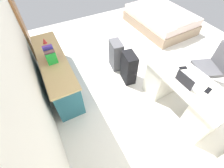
# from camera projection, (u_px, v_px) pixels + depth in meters

# --- Properties ---
(ground_plane) EXTENTS (5.73, 5.73, 0.00)m
(ground_plane) POSITION_uv_depth(u_px,v_px,m) (146.00, 64.00, 3.84)
(ground_plane) COLOR silver
(wall_back) EXTENTS (4.61, 0.10, 2.71)m
(wall_back) POSITION_uv_depth(u_px,v_px,m) (15.00, 44.00, 2.10)
(wall_back) COLOR white
(wall_back) RESTS_ON ground_plane
(door_wooden) EXTENTS (0.88, 0.05, 2.04)m
(door_wooden) POSITION_uv_depth(u_px,v_px,m) (17.00, 12.00, 3.39)
(door_wooden) COLOR #936038
(door_wooden) RESTS_ON ground_plane
(desk) EXTENTS (1.46, 0.71, 0.73)m
(desk) POSITION_uv_depth(u_px,v_px,m) (183.00, 94.00, 2.77)
(desk) COLOR silver
(desk) RESTS_ON ground_plane
(office_chair) EXTENTS (0.59, 0.59, 0.94)m
(office_chair) POSITION_uv_depth(u_px,v_px,m) (209.00, 70.00, 3.12)
(office_chair) COLOR black
(office_chair) RESTS_ON ground_plane
(credenza) EXTENTS (1.80, 0.48, 0.72)m
(credenza) POSITION_uv_depth(u_px,v_px,m) (57.00, 73.00, 3.14)
(credenza) COLOR #235B6B
(credenza) RESTS_ON ground_plane
(bed) EXTENTS (1.97, 1.49, 0.58)m
(bed) POSITION_uv_depth(u_px,v_px,m) (161.00, 19.00, 4.76)
(bed) COLOR gray
(bed) RESTS_ON ground_plane
(suitcase_black) EXTENTS (0.39, 0.27, 0.67)m
(suitcase_black) POSITION_uv_depth(u_px,v_px,m) (129.00, 68.00, 3.27)
(suitcase_black) COLOR black
(suitcase_black) RESTS_ON ground_plane
(suitcase_spare_grey) EXTENTS (0.39, 0.27, 0.66)m
(suitcase_spare_grey) POSITION_uv_depth(u_px,v_px,m) (116.00, 55.00, 3.54)
(suitcase_spare_grey) COLOR #4C4C51
(suitcase_spare_grey) RESTS_ON ground_plane
(laptop) EXTENTS (0.32, 0.23, 0.21)m
(laptop) POSITION_uv_depth(u_px,v_px,m) (186.00, 81.00, 2.44)
(laptop) COLOR #B7B7BC
(laptop) RESTS_ON desk
(computer_mouse) EXTENTS (0.06, 0.10, 0.03)m
(computer_mouse) POSITION_uv_depth(u_px,v_px,m) (175.00, 71.00, 2.63)
(computer_mouse) COLOR white
(computer_mouse) RESTS_ON desk
(cell_phone_near_laptop) EXTENTS (0.10, 0.15, 0.01)m
(cell_phone_near_laptop) POSITION_uv_depth(u_px,v_px,m) (208.00, 90.00, 2.38)
(cell_phone_near_laptop) COLOR black
(cell_phone_near_laptop) RESTS_ON desk
(cell_phone_by_mouse) EXTENTS (0.11, 0.15, 0.01)m
(cell_phone_by_mouse) POSITION_uv_depth(u_px,v_px,m) (183.00, 68.00, 2.70)
(cell_phone_by_mouse) COLOR black
(cell_phone_by_mouse) RESTS_ON desk
(book_row) EXTENTS (0.31, 0.17, 0.24)m
(book_row) POSITION_uv_depth(u_px,v_px,m) (50.00, 54.00, 2.78)
(book_row) COLOR green
(book_row) RESTS_ON credenza
(figurine_small) EXTENTS (0.08, 0.08, 0.11)m
(figurine_small) POSITION_uv_depth(u_px,v_px,m) (44.00, 41.00, 3.13)
(figurine_small) COLOR red
(figurine_small) RESTS_ON credenza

